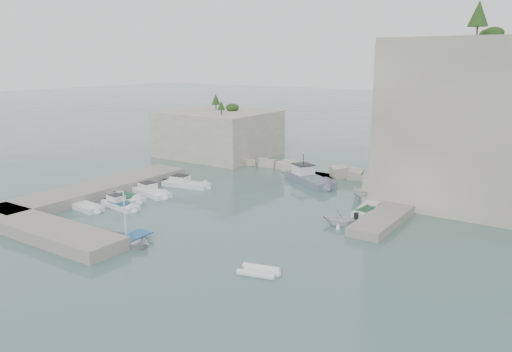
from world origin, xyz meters
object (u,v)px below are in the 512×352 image
Objects in this scene: tender_east_c at (370,209)px; work_boat at (309,183)px; motorboat_a at (187,187)px; motorboat_b at (152,195)px; motorboat_c at (126,200)px; motorboat_e at (87,210)px; inflatable_dinghy at (259,273)px; tender_east_b at (365,215)px; tender_east_d at (371,201)px; rowboat at (127,245)px; motorboat_d at (120,208)px; tender_east_a at (339,225)px.

work_boat is at bearing 52.04° from tender_east_c.
motorboat_a is 5.06m from motorboat_b.
motorboat_e is (-0.66, -4.58, 0.00)m from motorboat_c.
inflatable_dinghy is at bearing -46.80° from motorboat_a.
motorboat_c and tender_east_b have the same top height.
motorboat_e is at bearing 126.90° from tender_east_b.
tender_east_d is at bearing 39.82° from motorboat_c.
rowboat is 1.05× the size of tender_east_c.
tender_east_c is at bearing 40.76° from motorboat_d.
inflatable_dinghy is 0.34× the size of work_boat.
tender_east_b is 5.14m from tender_east_d.
motorboat_e is at bearing -92.11° from motorboat_c.
motorboat_d reaches higher than rowboat.
motorboat_d is 1.71× the size of inflatable_dinghy.
tender_east_d is at bearing 39.72° from motorboat_b.
motorboat_e is at bearing 64.82° from rowboat.
tender_east_a reaches higher than tender_east_b.
motorboat_d is 1.27× the size of motorboat_e.
work_boat is (12.78, 18.02, 0.00)m from motorboat_c.
motorboat_d is 22.33m from tender_east_a.
motorboat_e and tender_east_b have the same top height.
motorboat_b is 1.53× the size of tender_east_b.
tender_east_b is (23.42, 9.77, 0.00)m from motorboat_c.
inflatable_dinghy is (12.24, 1.40, 0.00)m from rowboat.
tender_east_c is at bearing 33.27° from motorboat_c.
motorboat_b is at bearing 35.08° from rowboat.
tender_east_a is (22.66, 5.33, 0.00)m from motorboat_c.
motorboat_b is 1.16× the size of motorboat_c.
motorboat_e is 25.34m from tender_east_a.
motorboat_a is 1.30× the size of motorboat_c.
rowboat is (9.53, -12.19, 0.00)m from motorboat_b.
inflatable_dinghy is (21.77, -10.79, 0.00)m from motorboat_b.
tender_east_c is at bearing 15.83° from tender_east_b.
inflatable_dinghy is at bearing 171.03° from tender_east_c.
motorboat_b is 19.19m from work_boat.
work_boat is at bearing 65.56° from motorboat_e.
motorboat_c is 22.10m from work_boat.
tender_east_c is at bearing 0.45° from work_boat.
motorboat_b is 5.56m from motorboat_d.
motorboat_d is 1.38× the size of tender_east_b.
motorboat_a is at bearing 86.45° from motorboat_c.
tender_east_a is 6.53m from tender_east_c.
inflatable_dinghy is (20.98, -15.79, 0.00)m from motorboat_a.
tender_east_d is (-1.02, 2.88, 0.00)m from tender_east_c.
motorboat_a reaches higher than motorboat_e.
work_boat is (-10.63, 8.25, 0.00)m from tender_east_b.
rowboat is at bearing 146.64° from tender_east_d.
motorboat_c is 25.38m from tender_east_b.
rowboat is 1.63× the size of tender_east_a.
tender_east_b is at bearing 36.32° from motorboat_d.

